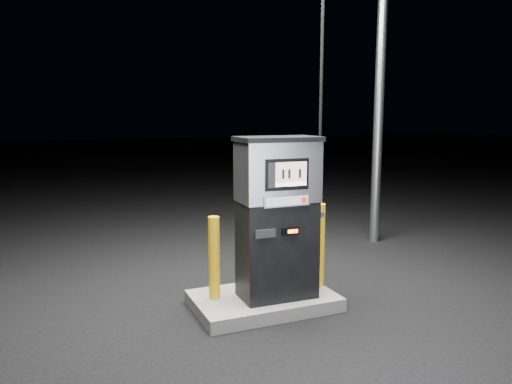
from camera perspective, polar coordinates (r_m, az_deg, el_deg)
name	(u,v)px	position (r m, az deg, el deg)	size (l,w,h in m)	color
ground	(263,307)	(5.91, 0.86, -13.00)	(80.00, 80.00, 0.00)	black
pump_island	(263,301)	(5.88, 0.86, -12.32)	(1.60, 1.00, 0.15)	#60605B
fuel_dispenser	(278,216)	(5.55, 2.48, -2.77)	(1.00, 0.56, 3.76)	black
bollard_left	(214,258)	(5.62, -4.80, -7.50)	(0.12, 0.12, 0.94)	#F9B10D
bollard_right	(319,245)	(6.05, 7.22, -6.04)	(0.13, 0.13, 1.00)	#F9B10D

